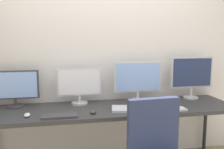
{
  "coord_description": "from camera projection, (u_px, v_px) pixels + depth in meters",
  "views": [
    {
      "loc": [
        -0.51,
        -1.93,
        1.48
      ],
      "look_at": [
        0.0,
        0.65,
        1.09
      ],
      "focal_mm": 39.55,
      "sensor_mm": 36.0,
      "label": 1
    }
  ],
  "objects": [
    {
      "name": "monitor_far_right",
      "position": [
        192.0,
        75.0,
        3.01
      ],
      "size": [
        0.54,
        0.18,
        0.51
      ],
      "color": "silver",
      "rests_on": "desk"
    },
    {
      "name": "desk",
      "position": [
        113.0,
        111.0,
        2.66
      ],
      "size": [
        2.69,
        0.68,
        0.74
      ],
      "color": "#333333",
      "rests_on": "ground_plane"
    },
    {
      "name": "monitor_far_left",
      "position": [
        15.0,
        87.0,
        2.63
      ],
      "size": [
        0.5,
        0.18,
        0.4
      ],
      "color": "#38383D",
      "rests_on": "desk"
    },
    {
      "name": "mouse_left_side",
      "position": [
        93.0,
        112.0,
        2.44
      ],
      "size": [
        0.06,
        0.1,
        0.03
      ],
      "primitive_type": "ellipsoid",
      "color": "#38383D",
      "rests_on": "desk"
    },
    {
      "name": "keyboard_right",
      "position": [
        171.0,
        109.0,
        2.54
      ],
      "size": [
        0.32,
        0.13,
        0.02
      ],
      "primitive_type": "cube",
      "color": "silver",
      "rests_on": "desk"
    },
    {
      "name": "keyboard_left",
      "position": [
        60.0,
        116.0,
        2.32
      ],
      "size": [
        0.34,
        0.13,
        0.02
      ],
      "primitive_type": "cube",
      "color": "#38383D",
      "rests_on": "desk"
    },
    {
      "name": "wall_back",
      "position": [
        106.0,
        53.0,
        2.98
      ],
      "size": [
        5.09,
        0.1,
        2.6
      ],
      "color": "silver",
      "rests_on": "ground_plane"
    },
    {
      "name": "mouse_right_side",
      "position": [
        27.0,
        115.0,
        2.34
      ],
      "size": [
        0.06,
        0.1,
        0.03
      ],
      "primitive_type": "ellipsoid",
      "color": "silver",
      "rests_on": "desk"
    },
    {
      "name": "monitor_center_left",
      "position": [
        79.0,
        85.0,
        2.76
      ],
      "size": [
        0.5,
        0.18,
        0.4
      ],
      "color": "silver",
      "rests_on": "desk"
    },
    {
      "name": "laptop_closed",
      "position": [
        127.0,
        109.0,
        2.55
      ],
      "size": [
        0.36,
        0.28,
        0.02
      ],
      "primitive_type": "cube",
      "rotation": [
        0.0,
        0.0,
        -0.19
      ],
      "color": "silver",
      "rests_on": "desk"
    },
    {
      "name": "monitor_center_right",
      "position": [
        138.0,
        79.0,
        2.89
      ],
      "size": [
        0.57,
        0.18,
        0.47
      ],
      "color": "silver",
      "rests_on": "desk"
    }
  ]
}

